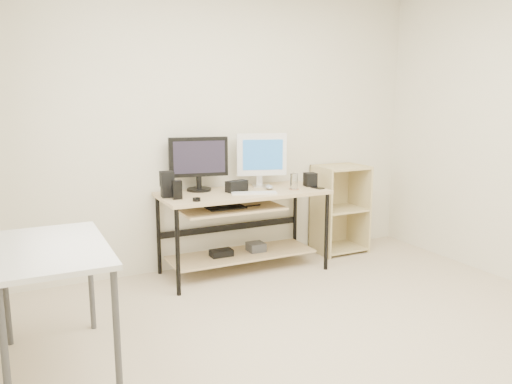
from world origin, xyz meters
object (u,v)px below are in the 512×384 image
object	(u,v)px
white_imac	(262,156)
audio_controller	(177,190)
desk	(241,215)
shelf_unit	(338,208)
side_table	(52,260)
black_monitor	(199,160)

from	to	relation	value
white_imac	audio_controller	xyz separation A→B (m)	(-0.90, -0.24, -0.21)
desk	shelf_unit	size ratio (longest dim) A/B	1.67
audio_controller	white_imac	bearing A→B (deg)	19.30
side_table	shelf_unit	size ratio (longest dim) A/B	1.11
side_table	audio_controller	bearing A→B (deg)	43.03
desk	white_imac	distance (m)	0.60
black_monitor	white_imac	world-z (taller)	white_imac
shelf_unit	black_monitor	size ratio (longest dim) A/B	1.70
side_table	black_monitor	world-z (taller)	black_monitor
side_table	audio_controller	size ratio (longest dim) A/B	6.46
black_monitor	white_imac	bearing A→B (deg)	4.50
desk	white_imac	xyz separation A→B (m)	(0.29, 0.15, 0.50)
side_table	white_imac	size ratio (longest dim) A/B	2.00
desk	black_monitor	distance (m)	0.62
audio_controller	side_table	bearing A→B (deg)	-132.38
black_monitor	audio_controller	size ratio (longest dim) A/B	3.41
desk	audio_controller	distance (m)	0.68
desk	white_imac	world-z (taller)	white_imac
desk	black_monitor	xyz separation A→B (m)	(-0.32, 0.20, 0.49)
side_table	white_imac	distance (m)	2.32
white_imac	shelf_unit	bearing A→B (deg)	18.28
shelf_unit	white_imac	size ratio (longest dim) A/B	1.80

